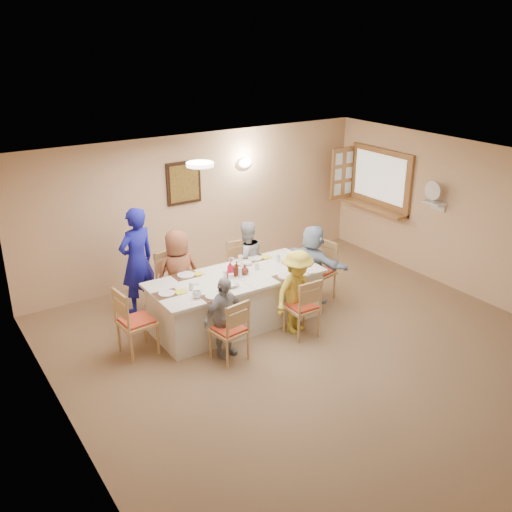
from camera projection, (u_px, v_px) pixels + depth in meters
ground at (326, 358)px, 7.62m from camera, size 7.00×7.00×0.00m
room_walls at (331, 253)px, 7.06m from camera, size 7.00×7.00×7.00m
wall_picture at (184, 183)px, 9.54m from camera, size 0.62×0.05×0.72m
wall_sconce at (245, 163)px, 10.05m from camera, size 0.26×0.09×0.18m
ceiling_light at (200, 164)px, 7.37m from camera, size 0.36×0.36×0.05m
serving_hatch at (380, 180)px, 10.56m from camera, size 0.06×1.50×1.15m
hatch_sill at (374, 208)px, 10.70m from camera, size 0.30×1.50×0.05m
shutter_door at (343, 173)px, 11.02m from camera, size 0.55×0.04×1.00m
fan_shelf at (434, 203)px, 9.51m from camera, size 0.22×0.36×0.03m
desk_fan at (434, 194)px, 9.44m from camera, size 0.30×0.30×0.28m
dining_table at (236, 300)px, 8.41m from camera, size 2.56×1.08×0.76m
chair_back_left at (175, 284)px, 8.69m from camera, size 0.55×0.55×0.98m
chair_back_right at (242, 269)px, 9.31m from camera, size 0.47×0.47×0.89m
chair_front_left at (229, 329)px, 7.46m from camera, size 0.49×0.49×0.89m
chair_front_right at (302, 306)px, 8.06m from camera, size 0.44×0.44×0.90m
chair_left_end at (137, 321)px, 7.58m from camera, size 0.51×0.51×0.97m
chair_right_end at (319, 271)px, 9.16m from camera, size 0.54×0.54×0.95m
diner_back_left at (178, 274)px, 8.52m from camera, size 0.75×0.55×1.38m
diner_back_right at (246, 260)px, 9.14m from camera, size 0.70×0.58×1.29m
diner_front_left at (224, 317)px, 7.51m from camera, size 0.77×0.53×1.13m
diner_front_right at (297, 292)px, 8.09m from camera, size 0.99×0.78×1.25m
diner_right_end at (313, 264)px, 9.03m from camera, size 1.33×0.84×1.28m
caregiver at (137, 261)px, 8.60m from camera, size 0.82×0.71×1.68m
placemat_fl at (214, 297)px, 7.63m from camera, size 0.34×0.25×0.01m
plate_fl at (214, 296)px, 7.63m from camera, size 0.24×0.24×0.02m
napkin_fl at (228, 294)px, 7.68m from camera, size 0.14×0.14×0.01m
placemat_fr at (287, 277)px, 8.24m from camera, size 0.36×0.27×0.01m
plate_fr at (287, 276)px, 8.24m from camera, size 0.26×0.26×0.02m
napkin_fr at (299, 275)px, 8.29m from camera, size 0.14×0.14×0.01m
placemat_bl at (186, 275)px, 8.29m from camera, size 0.37×0.28×0.01m
plate_bl at (186, 275)px, 8.28m from camera, size 0.26×0.26×0.02m
napkin_bl at (198, 273)px, 8.34m from camera, size 0.13×0.13×0.01m
placemat_br at (255, 259)px, 8.90m from camera, size 0.35×0.26×0.01m
plate_br at (255, 258)px, 8.89m from camera, size 0.22×0.22×0.01m
napkin_br at (266, 257)px, 8.95m from camera, size 0.15×0.15×0.01m
placemat_le at (167, 294)px, 7.71m from camera, size 0.34×0.25×0.01m
plate_le at (167, 293)px, 7.70m from camera, size 0.22×0.22×0.01m
napkin_le at (180, 292)px, 7.76m from camera, size 0.15×0.15×0.01m
placemat_re at (298, 260)px, 8.83m from camera, size 0.36×0.27×0.01m
plate_re at (298, 260)px, 8.83m from camera, size 0.22×0.22×0.01m
napkin_re at (309, 258)px, 8.88m from camera, size 0.14×0.14×0.01m
teacup_a at (197, 295)px, 7.59m from camera, size 0.19×0.19×0.10m
teacup_b at (241, 258)px, 8.82m from camera, size 0.10×0.10×0.08m
bowl_a at (231, 284)px, 7.94m from camera, size 0.23×0.23×0.05m
bowl_b at (247, 263)px, 8.66m from camera, size 0.29×0.29×0.05m
condiment_ketchup at (230, 269)px, 8.17m from camera, size 0.16×0.16×0.26m
condiment_brown at (236, 268)px, 8.26m from camera, size 0.11×0.11×0.22m
condiment_malt at (245, 270)px, 8.30m from camera, size 0.20×0.20×0.15m
drinking_glass at (225, 274)px, 8.21m from camera, size 0.07×0.07×0.10m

